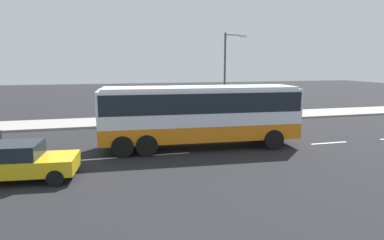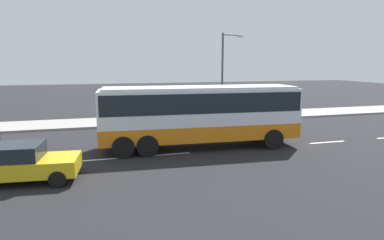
% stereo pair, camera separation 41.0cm
% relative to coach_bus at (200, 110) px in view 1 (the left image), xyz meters
% --- Properties ---
extents(ground_plane, '(120.00, 120.00, 0.00)m').
position_rel_coach_bus_xyz_m(ground_plane, '(-0.74, 0.71, -2.11)').
color(ground_plane, black).
extents(sidewalk_curb, '(80.00, 4.00, 0.15)m').
position_rel_coach_bus_xyz_m(sidewalk_curb, '(-0.74, 9.04, -2.04)').
color(sidewalk_curb, gray).
rests_on(sidewalk_curb, ground_plane).
extents(lane_centreline, '(32.76, 0.16, 0.01)m').
position_rel_coach_bus_xyz_m(lane_centreline, '(-2.99, -0.96, -2.11)').
color(lane_centreline, white).
rests_on(lane_centreline, ground_plane).
extents(coach_bus, '(10.99, 3.28, 3.40)m').
position_rel_coach_bus_xyz_m(coach_bus, '(0.00, 0.00, 0.00)').
color(coach_bus, orange).
rests_on(coach_bus, ground_plane).
extents(car_yellow_taxi, '(4.86, 2.33, 1.54)m').
position_rel_coach_bus_xyz_m(car_yellow_taxi, '(-8.67, -3.23, -1.30)').
color(car_yellow_taxi, gold).
rests_on(car_yellow_taxi, ground_plane).
extents(pedestrian_near_curb, '(0.32, 0.32, 1.54)m').
position_rel_coach_bus_xyz_m(pedestrian_near_curb, '(6.72, 8.49, -1.08)').
color(pedestrian_near_curb, '#38334C').
rests_on(pedestrian_near_curb, sidewalk_curb).
extents(pedestrian_at_crossing, '(0.32, 0.32, 1.58)m').
position_rel_coach_bus_xyz_m(pedestrian_at_crossing, '(8.44, 9.18, -1.06)').
color(pedestrian_at_crossing, '#38334C').
rests_on(pedestrian_at_crossing, sidewalk_curb).
extents(street_lamp, '(1.81, 0.24, 6.85)m').
position_rel_coach_bus_xyz_m(street_lamp, '(4.32, 7.47, 1.99)').
color(street_lamp, '#47474C').
rests_on(street_lamp, sidewalk_curb).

